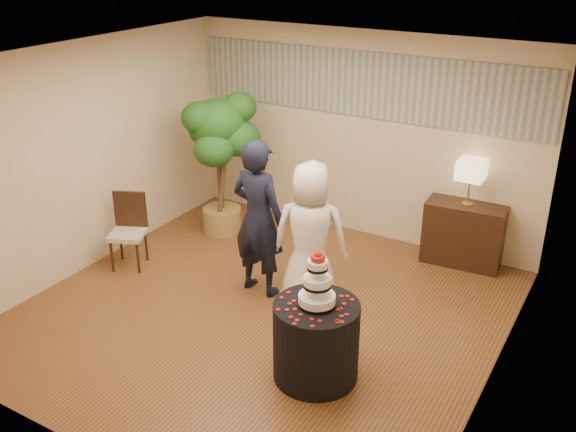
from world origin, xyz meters
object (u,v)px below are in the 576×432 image
Objects in this scene: groom at (258,218)px; side_chair at (127,232)px; console at (463,234)px; cake_table at (316,341)px; ficus_tree at (220,164)px; bride at (310,236)px; wedding_cake at (317,279)px; table_lamp at (470,183)px.

side_chair is (-1.75, -0.33, -0.46)m from groom.
console is 4.24m from side_chair.
cake_table is 3.54m from ficus_tree.
groom reaches higher than bride.
groom is at bearing -13.66° from side_chair.
console is at bearing -145.20° from bride.
console is (0.53, 2.98, -0.66)m from wedding_cake.
side_chair is at bearing 166.20° from wedding_cake.
bride is at bearing -123.14° from table_lamp.
groom is 1.76m from ficus_tree.
groom is 1.91× the size of console.
groom is 0.93× the size of ficus_tree.
groom is at bearing -138.91° from console.
wedding_cake is 0.27× the size of ficus_tree.
groom reaches higher than cake_table.
side_chair is (-3.61, -2.22, -0.63)m from table_lamp.
console is at bearing 7.09° from side_chair.
ficus_tree reaches higher than bride.
console reaches higher than cake_table.
bride reaches higher than table_lamp.
table_lamp is at bearing -130.98° from groom.
bride is 2.29m from ficus_tree.
ficus_tree is (-2.01, 1.09, 0.15)m from bride.
table_lamp is (1.86, 1.89, 0.17)m from groom.
side_chair is (-3.09, 0.76, -0.59)m from wedding_cake.
ficus_tree is (-3.22, -0.76, -0.10)m from table_lamp.
wedding_cake is 3.23m from side_chair.
table_lamp is (0.00, 0.00, 0.70)m from console.
bride is at bearing -173.42° from groom.
bride is 1.33m from wedding_cake.
cake_table is 3.11m from table_lamp.
wedding_cake is 3.03m from table_lamp.
ficus_tree is at bearing 140.56° from cake_table.
wedding_cake is at bearing 99.22° from bride.
cake_table is 1.40× the size of table_lamp.
ficus_tree is 2.13× the size of side_chair.
table_lamp is 0.29× the size of ficus_tree.
groom is 2.66m from table_lamp.
wedding_cake is at bearing -104.25° from console.
wedding_cake reaches higher than side_chair.
ficus_tree is at bearing -35.96° from groom.
wedding_cake is (1.34, -1.09, 0.13)m from groom.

